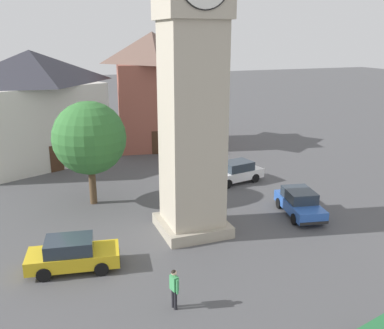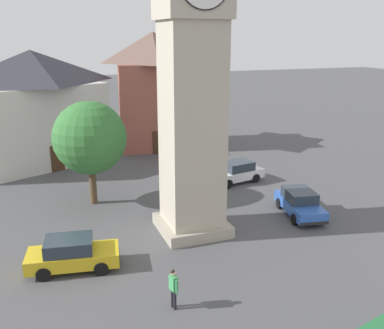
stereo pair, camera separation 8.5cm
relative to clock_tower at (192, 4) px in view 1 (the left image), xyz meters
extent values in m
plane|color=#4C4C4F|center=(0.00, 0.00, -11.70)|extent=(200.00, 200.00, 0.00)
cube|color=#A59C89|center=(0.00, 0.00, -11.40)|extent=(3.53, 3.53, 0.60)
cube|color=#B7AD99|center=(0.00, 0.00, -5.91)|extent=(2.82, 2.82, 10.40)
cube|color=#2D5BB7|center=(6.73, -0.29, -11.11)|extent=(2.47, 4.35, 0.64)
cube|color=#28333D|center=(6.75, -0.14, -10.49)|extent=(1.94, 2.37, 0.64)
cylinder|color=black|center=(7.27, -1.65, -11.38)|extent=(0.34, 0.67, 0.64)
cylinder|color=black|center=(5.70, -1.34, -11.38)|extent=(0.34, 0.67, 0.64)
cylinder|color=black|center=(7.75, 0.76, -11.38)|extent=(0.34, 0.67, 0.64)
cylinder|color=black|center=(6.18, 1.07, -11.38)|extent=(0.34, 0.67, 0.64)
cube|color=black|center=(6.33, -2.27, -11.33)|extent=(1.66, 0.44, 0.16)
cube|color=gold|center=(-6.50, -1.94, -11.11)|extent=(4.32, 2.34, 0.64)
cube|color=#28333D|center=(-6.65, -1.91, -10.49)|extent=(2.32, 1.88, 0.64)
cylinder|color=black|center=(-5.16, -1.35, -11.38)|extent=(0.67, 0.32, 0.64)
cylinder|color=black|center=(-5.42, -2.92, -11.38)|extent=(0.67, 0.32, 0.64)
cylinder|color=black|center=(-7.59, -0.95, -11.38)|extent=(0.67, 0.32, 0.64)
cylinder|color=black|center=(-7.85, -2.53, -11.38)|extent=(0.67, 0.32, 0.64)
cube|color=black|center=(-4.51, -2.26, -11.33)|extent=(0.39, 1.66, 0.16)
cube|color=white|center=(5.82, 6.50, -11.11)|extent=(4.35, 2.44, 0.64)
cube|color=#28333D|center=(5.96, 6.53, -10.49)|extent=(2.36, 1.93, 0.64)
cylinder|color=black|center=(4.76, 5.48, -11.38)|extent=(0.67, 0.34, 0.64)
cylinder|color=black|center=(4.46, 7.05, -11.38)|extent=(0.67, 0.34, 0.64)
cylinder|color=black|center=(7.18, 5.95, -11.38)|extent=(0.67, 0.34, 0.64)
cylinder|color=black|center=(6.87, 7.52, -11.38)|extent=(0.67, 0.34, 0.64)
cube|color=black|center=(3.83, 6.12, -11.33)|extent=(0.43, 1.66, 0.16)
cylinder|color=black|center=(-3.17, -6.28, -11.29)|extent=(0.13, 0.13, 0.82)
cylinder|color=black|center=(-3.13, -6.46, -11.29)|extent=(0.13, 0.13, 0.82)
cube|color=#3F9959|center=(-3.15, -6.37, -10.58)|extent=(0.30, 0.40, 0.60)
cylinder|color=#3F9959|center=(-3.20, -6.14, -10.63)|extent=(0.09, 0.09, 0.60)
cylinder|color=#3F9959|center=(-3.09, -6.60, -10.63)|extent=(0.09, 0.09, 0.60)
sphere|color=beige|center=(-3.15, -6.37, -10.13)|extent=(0.22, 0.22, 0.22)
sphere|color=black|center=(-3.16, -6.37, -10.11)|extent=(0.20, 0.20, 0.20)
cylinder|color=brown|center=(-4.46, 5.96, -10.35)|extent=(0.44, 0.44, 2.70)
sphere|color=#337033|center=(-4.46, 5.96, -7.42)|extent=(4.51, 4.51, 4.51)
cube|color=beige|center=(-7.33, 16.59, -8.44)|extent=(11.78, 9.60, 6.54)
pyramid|color=#383842|center=(-7.33, 16.59, -3.82)|extent=(12.37, 10.08, 2.69)
cube|color=#422819|center=(-6.12, 13.84, -10.65)|extent=(1.04, 0.52, 2.10)
cube|color=#995142|center=(3.31, 19.06, -7.78)|extent=(7.46, 7.22, 7.85)
pyramid|color=brown|center=(3.31, 19.06, -2.46)|extent=(7.84, 7.58, 2.79)
cube|color=#422819|center=(2.78, 15.98, -10.65)|extent=(1.10, 0.27, 2.10)
camera|label=1|loc=(-7.66, -20.26, -1.43)|focal=40.28mm
camera|label=2|loc=(-7.58, -20.29, -1.43)|focal=40.28mm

